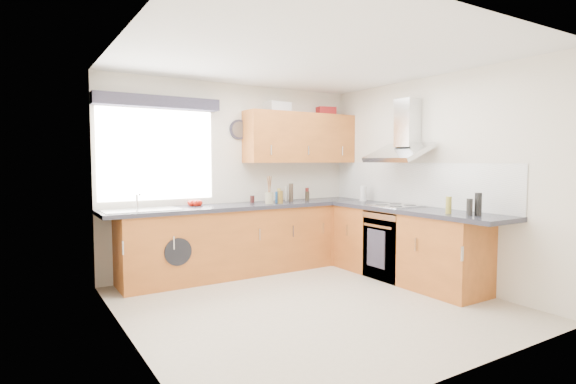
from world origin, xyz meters
TOP-DOWN VIEW (x-y plane):
  - ground_plane at (0.00, 0.00)m, footprint 3.60×3.60m
  - ceiling at (0.00, 0.00)m, footprint 3.60×3.60m
  - wall_back at (0.00, 1.80)m, footprint 3.60×0.02m
  - wall_front at (0.00, -1.80)m, footprint 3.60×0.02m
  - wall_left at (-1.80, 0.00)m, footprint 0.02×3.60m
  - wall_right at (1.80, 0.00)m, footprint 0.02×3.60m
  - window at (-1.05, 1.79)m, footprint 1.40×0.02m
  - window_blind at (-1.05, 1.70)m, footprint 1.50×0.18m
  - splashback at (1.79, 0.30)m, footprint 0.01×3.00m
  - base_cab_back at (-0.10, 1.51)m, footprint 3.00×0.58m
  - base_cab_corner at (1.50, 1.50)m, footprint 0.60×0.60m
  - base_cab_right at (1.51, 0.15)m, footprint 0.58×2.10m
  - worktop_back at (0.00, 1.50)m, footprint 3.60×0.62m
  - worktop_right at (1.50, 0.00)m, footprint 0.62×2.42m
  - sink at (-1.33, 1.50)m, footprint 0.84×0.46m
  - oven at (1.50, 0.30)m, footprint 0.56×0.58m
  - hob_plate at (1.50, 0.30)m, footprint 0.52×0.52m
  - extractor_hood at (1.60, 0.30)m, footprint 0.52×0.78m
  - upper_cabinets at (0.95, 1.62)m, footprint 1.70×0.35m
  - washing_machine at (-1.00, 1.52)m, footprint 0.61×0.59m
  - wall_clock at (0.05, 1.76)m, footprint 0.27×0.04m
  - casserole at (0.61, 1.72)m, footprint 0.36×0.28m
  - storage_box at (1.45, 1.72)m, footprint 0.31×0.28m
  - utensil_pot at (0.31, 1.41)m, footprint 0.12×0.12m
  - kitchen_roll at (1.62, 1.05)m, footprint 0.12×0.12m
  - tomato_cluster at (-0.63, 1.65)m, footprint 0.20×0.20m
  - jar_0 at (1.00, 1.54)m, footprint 0.06×0.06m
  - jar_1 at (0.79, 1.65)m, footprint 0.04×0.04m
  - jar_2 at (0.72, 1.52)m, footprint 0.06×0.06m
  - jar_3 at (1.08, 1.66)m, footprint 0.05×0.05m
  - jar_4 at (0.51, 1.54)m, footprint 0.06×0.06m
  - jar_5 at (0.19, 1.67)m, footprint 0.06×0.06m
  - jar_6 at (0.45, 1.36)m, footprint 0.07×0.07m
  - jar_7 at (0.47, 1.48)m, footprint 0.06×0.06m
  - jar_8 at (0.53, 1.54)m, footprint 0.05×0.05m
  - jar_9 at (0.69, 1.60)m, footprint 0.04×0.04m
  - bottle_0 at (1.42, -0.82)m, footprint 0.06×0.06m
  - bottle_1 at (1.39, -0.58)m, footprint 0.06×0.06m
  - bottle_2 at (1.50, -0.86)m, footprint 0.07×0.07m

SIDE VIEW (x-z plane):
  - ground_plane at x=0.00m, z-range 0.00..0.00m
  - oven at x=1.50m, z-range 0.00..0.85m
  - base_cab_back at x=-0.10m, z-range 0.00..0.86m
  - base_cab_corner at x=1.50m, z-range 0.00..0.86m
  - base_cab_right at x=1.51m, z-range 0.00..0.86m
  - washing_machine at x=-1.00m, z-range 0.00..0.88m
  - worktop_back at x=0.00m, z-range 0.86..0.91m
  - worktop_right at x=1.50m, z-range 0.86..0.91m
  - hob_plate at x=1.50m, z-range 0.91..0.92m
  - tomato_cluster at x=-0.63m, z-range 0.91..0.98m
  - sink at x=-1.33m, z-range 0.90..1.00m
  - jar_4 at x=0.51m, z-range 0.91..1.00m
  - jar_5 at x=0.19m, z-range 0.91..1.01m
  - jar_0 at x=1.00m, z-range 0.91..1.04m
  - jar_7 at x=0.47m, z-range 0.91..1.06m
  - utensil_pot at x=0.31m, z-range 0.91..1.06m
  - jar_6 at x=0.45m, z-range 0.91..1.08m
  - jar_3 at x=1.08m, z-range 0.91..1.08m
  - bottle_0 at x=1.42m, z-range 0.91..1.09m
  - bottle_1 at x=1.39m, z-range 0.91..1.09m
  - jar_8 at x=0.53m, z-range 0.91..1.10m
  - jar_1 at x=0.79m, z-range 0.91..1.12m
  - kitchen_roll at x=1.62m, z-range 0.91..1.13m
  - jar_9 at x=0.69m, z-range 0.91..1.13m
  - bottle_2 at x=1.50m, z-range 0.91..1.15m
  - jar_2 at x=0.72m, z-range 0.91..1.16m
  - splashback at x=1.79m, z-range 0.91..1.45m
  - wall_back at x=0.00m, z-range 0.00..2.50m
  - wall_front at x=0.00m, z-range 0.00..2.50m
  - wall_left at x=-1.80m, z-range 0.00..2.50m
  - wall_right at x=1.80m, z-range 0.00..2.50m
  - window at x=-1.05m, z-range 1.00..2.10m
  - extractor_hood at x=1.60m, z-range 1.44..2.10m
  - upper_cabinets at x=0.95m, z-range 1.45..2.15m
  - wall_clock at x=0.05m, z-range 1.76..2.03m
  - window_blind at x=-1.05m, z-range 2.11..2.25m
  - storage_box at x=1.45m, z-range 2.15..2.27m
  - casserole at x=0.61m, z-range 2.15..2.29m
  - ceiling at x=0.00m, z-range 2.49..2.51m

